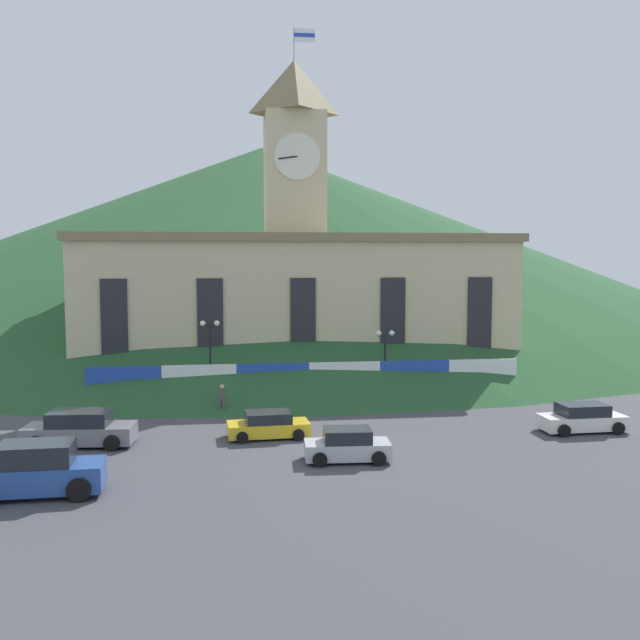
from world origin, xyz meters
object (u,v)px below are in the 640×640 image
object	(u,v)px
car_yellow_coupe	(268,426)
car_blue_van	(36,471)
car_white_taxi	(582,419)
car_silver_hatch	(347,446)
street_lamp_far_right	(210,343)
street_lamp_right	(385,347)
pedestrian	(222,398)
car_gray_pickup	(80,430)

from	to	relation	value
car_yellow_coupe	car_blue_van	bearing A→B (deg)	-144.30
car_white_taxi	car_silver_hatch	bearing A→B (deg)	13.96
street_lamp_far_right	street_lamp_right	size ratio (longest dim) A/B	1.18
car_yellow_coupe	pedestrian	xyz separation A→B (m)	(-2.39, 5.78, 0.35)
street_lamp_far_right	car_gray_pickup	xyz separation A→B (m)	(-6.18, -10.65, -2.95)
street_lamp_far_right	car_blue_van	size ratio (longest dim) A/B	1.01
car_white_taxi	car_yellow_coupe	distance (m)	16.76
car_blue_van	car_silver_hatch	size ratio (longest dim) A/B	1.30
street_lamp_far_right	street_lamp_right	distance (m)	11.64
street_lamp_far_right	car_silver_hatch	distance (m)	16.59
street_lamp_right	pedestrian	distance (m)	11.96
car_white_taxi	car_silver_hatch	distance (m)	13.92
car_white_taxi	pedestrian	distance (m)	20.27
car_blue_van	pedestrian	xyz separation A→B (m)	(7.14, 13.57, 0.01)
street_lamp_far_right	car_silver_hatch	world-z (taller)	street_lamp_far_right
car_blue_van	car_gray_pickup	bearing A→B (deg)	86.37
car_gray_pickup	pedestrian	size ratio (longest dim) A/B	3.04
car_gray_pickup	car_blue_van	world-z (taller)	car_blue_van
street_lamp_far_right	car_blue_van	distance (m)	19.34
street_lamp_far_right	car_silver_hatch	bearing A→B (deg)	-66.49
street_lamp_right	car_gray_pickup	world-z (taller)	street_lamp_right
car_gray_pickup	car_blue_van	distance (m)	7.40
car_gray_pickup	car_yellow_coupe	size ratio (longest dim) A/B	1.27
car_gray_pickup	car_silver_hatch	xyz separation A→B (m)	(12.68, -4.30, -0.12)
street_lamp_right	car_white_taxi	xyz separation A→B (m)	(8.27, -11.17, -2.55)
car_gray_pickup	street_lamp_far_right	bearing A→B (deg)	64.76
street_lamp_far_right	pedestrian	world-z (taller)	street_lamp_far_right
pedestrian	car_blue_van	bearing A→B (deg)	-164.09
street_lamp_right	car_yellow_coupe	bearing A→B (deg)	-129.54
car_blue_van	street_lamp_far_right	bearing A→B (deg)	68.39
car_gray_pickup	car_white_taxi	bearing A→B (deg)	3.74
car_yellow_coupe	street_lamp_right	bearing A→B (deg)	46.89
street_lamp_right	car_white_taxi	bearing A→B (deg)	-53.47
car_silver_hatch	pedestrian	bearing A→B (deg)	121.98
car_blue_van	car_yellow_coupe	size ratio (longest dim) A/B	1.20
street_lamp_right	car_white_taxi	world-z (taller)	street_lamp_right
street_lamp_far_right	car_gray_pickup	world-z (taller)	street_lamp_far_right
car_gray_pickup	car_blue_van	bearing A→B (deg)	-86.57
street_lamp_far_right	car_yellow_coupe	size ratio (longest dim) A/B	1.21
car_white_taxi	car_silver_hatch	world-z (taller)	same
car_white_taxi	car_silver_hatch	size ratio (longest dim) A/B	1.14
street_lamp_right	car_white_taxi	size ratio (longest dim) A/B	0.96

